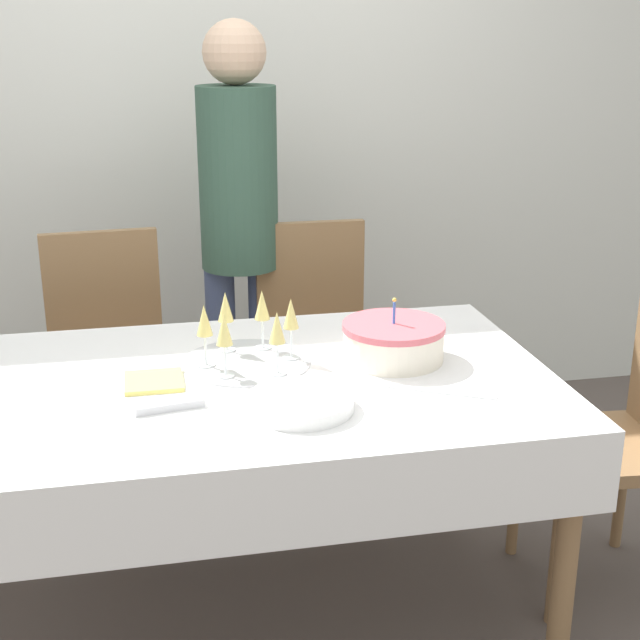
{
  "coord_description": "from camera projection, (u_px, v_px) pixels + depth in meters",
  "views": [
    {
      "loc": [
        -0.24,
        -2.17,
        1.66
      ],
      "look_at": [
        0.23,
        0.09,
        0.89
      ],
      "focal_mm": 50.0,
      "sensor_mm": 36.0,
      "label": 1
    }
  ],
  "objects": [
    {
      "name": "dining_table",
      "position": [
        242.0,
        414.0,
        2.38
      ],
      "size": [
        1.65,
        0.99,
        0.77
      ],
      "color": "white",
      "rests_on": "ground_plane"
    },
    {
      "name": "cake_knife",
      "position": [
        437.0,
        392.0,
        2.26
      ],
      "size": [
        0.27,
        0.16,
        0.0
      ],
      "color": "silver",
      "rests_on": "dining_table"
    },
    {
      "name": "ground_plane",
      "position": [
        249.0,
        624.0,
        2.59
      ],
      "size": [
        12.0,
        12.0,
        0.0
      ],
      "primitive_type": "plane",
      "color": "#564C47"
    },
    {
      "name": "person_standing",
      "position": [
        239.0,
        212.0,
        3.2
      ],
      "size": [
        0.28,
        0.28,
        1.68
      ],
      "color": "#3F4C72",
      "rests_on": "ground_plane"
    },
    {
      "name": "wall_back",
      "position": [
        191.0,
        104.0,
        3.61
      ],
      "size": [
        8.0,
        0.05,
        2.7
      ],
      "color": "silver",
      "rests_on": "ground_plane"
    },
    {
      "name": "plate_stack_main",
      "position": [
        300.0,
        403.0,
        2.15
      ],
      "size": [
        0.26,
        0.26,
        0.03
      ],
      "color": "white",
      "rests_on": "dining_table"
    },
    {
      "name": "birthday_cake",
      "position": [
        393.0,
        341.0,
        2.47
      ],
      "size": [
        0.28,
        0.28,
        0.18
      ],
      "color": "silver",
      "rests_on": "dining_table"
    },
    {
      "name": "champagne_tray",
      "position": [
        247.0,
        337.0,
        2.43
      ],
      "size": [
        0.36,
        0.36,
        0.18
      ],
      "color": "silver",
      "rests_on": "dining_table"
    },
    {
      "name": "dining_chair_far_right",
      "position": [
        316.0,
        345.0,
        3.24
      ],
      "size": [
        0.42,
        0.42,
        0.98
      ],
      "color": "olive",
      "rests_on": "ground_plane"
    },
    {
      "name": "napkin_pile",
      "position": [
        154.0,
        381.0,
        2.31
      ],
      "size": [
        0.15,
        0.15,
        0.01
      ],
      "color": "#E0D166",
      "rests_on": "dining_table"
    },
    {
      "name": "dining_chair_right_end",
      "position": [
        629.0,
        421.0,
        2.63
      ],
      "size": [
        0.46,
        0.46,
        0.98
      ],
      "color": "olive",
      "rests_on": "ground_plane"
    },
    {
      "name": "fork_pile",
      "position": [
        168.0,
        404.0,
        2.17
      ],
      "size": [
        0.18,
        0.09,
        0.02
      ],
      "color": "silver",
      "rests_on": "dining_table"
    },
    {
      "name": "dining_chair_far_left",
      "position": [
        109.0,
        360.0,
        3.1
      ],
      "size": [
        0.45,
        0.45,
        0.98
      ],
      "color": "olive",
      "rests_on": "ground_plane"
    }
  ]
}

